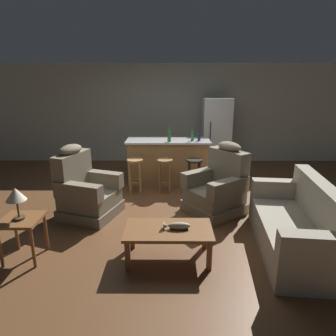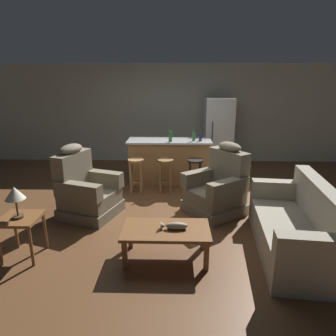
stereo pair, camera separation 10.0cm
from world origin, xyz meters
name	(u,v)px [view 1 (the left image)]	position (x,y,z in m)	size (l,w,h in m)	color
ground_plane	(168,206)	(0.00, 0.00, 0.00)	(12.00, 12.00, 0.00)	brown
back_wall	(168,114)	(0.00, 3.12, 1.30)	(12.00, 0.05, 2.60)	#B2B2A3
coffee_table	(169,233)	(0.02, -1.64, 0.36)	(1.10, 0.60, 0.42)	brown
fish_figurine	(177,226)	(0.12, -1.65, 0.46)	(0.34, 0.10, 0.10)	#4C3823
couch	(298,227)	(1.74, -1.44, 0.34)	(1.03, 1.98, 0.94)	#9E937F
recliner_near_lamp	(86,191)	(-1.37, -0.36, 0.42)	(1.07, 1.07, 1.20)	#756B56
recliner_near_island	(218,188)	(0.87, -0.19, 0.42)	(1.17, 1.17, 1.20)	#756B56
end_table	(22,225)	(-1.82, -1.64, 0.46)	(0.48, 0.48, 0.56)	brown
table_lamp	(16,196)	(-1.82, -1.66, 0.87)	(0.24, 0.24, 0.41)	#4C3823
kitchen_island	(168,161)	(0.00, 1.35, 0.48)	(1.80, 0.70, 0.95)	#9E7042
bar_stool_left	(135,169)	(-0.66, 0.72, 0.47)	(0.32, 0.32, 0.68)	#A87A47
bar_stool_middle	(165,169)	(-0.07, 0.72, 0.47)	(0.32, 0.32, 0.68)	olive
bar_stool_right	(194,169)	(0.53, 0.72, 0.47)	(0.32, 0.32, 0.68)	black
refrigerator	(216,133)	(1.21, 2.55, 0.88)	(0.70, 0.69, 1.76)	white
bottle_tall_green	(199,137)	(0.66, 1.23, 1.03)	(0.06, 0.06, 0.21)	#23284C
bottle_short_amber	(192,136)	(0.52, 1.24, 1.05)	(0.06, 0.06, 0.26)	#2D6B38
bottle_wine_dark	(169,136)	(0.03, 1.14, 1.07)	(0.07, 0.07, 0.31)	#2D6B38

